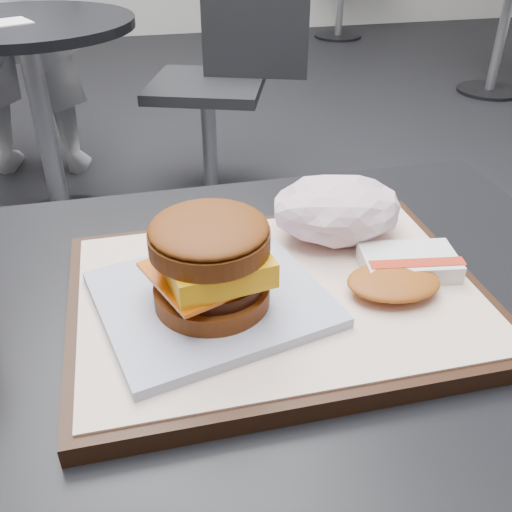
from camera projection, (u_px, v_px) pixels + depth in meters
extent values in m
cube|color=black|center=(231.00, 352.00, 0.52)|extent=(0.80, 0.60, 0.04)
cube|color=black|center=(278.00, 299.00, 0.53)|extent=(0.38, 0.28, 0.02)
cube|color=white|center=(278.00, 290.00, 0.53)|extent=(0.36, 0.26, 0.00)
cube|color=silver|center=(211.00, 298.00, 0.51)|extent=(0.22, 0.21, 0.01)
cylinder|color=#69300F|center=(212.00, 293.00, 0.49)|extent=(0.12, 0.12, 0.02)
cylinder|color=black|center=(214.00, 279.00, 0.48)|extent=(0.10, 0.10, 0.01)
cube|color=#D15207|center=(206.00, 272.00, 0.48)|extent=(0.11, 0.11, 0.00)
cube|color=#FFB510|center=(214.00, 261.00, 0.47)|extent=(0.09, 0.09, 0.02)
cylinder|color=#642F0E|center=(209.00, 240.00, 0.46)|extent=(0.12, 0.12, 0.02)
ellipsoid|color=brown|center=(209.00, 228.00, 0.46)|extent=(0.12, 0.12, 0.02)
cube|color=white|center=(409.00, 263.00, 0.55)|extent=(0.10, 0.07, 0.02)
cube|color=red|center=(417.00, 263.00, 0.53)|extent=(0.09, 0.03, 0.00)
ellipsoid|color=#B15B1C|center=(393.00, 282.00, 0.52)|extent=(0.09, 0.07, 0.01)
cylinder|color=black|center=(65.00, 223.00, 2.20)|extent=(0.44, 0.44, 0.02)
cylinder|color=#A5A5AA|center=(46.00, 134.00, 2.00)|extent=(0.07, 0.07, 0.70)
cylinder|color=black|center=(23.00, 24.00, 1.80)|extent=(0.70, 0.70, 0.03)
cube|color=white|center=(8.00, 22.00, 1.75)|extent=(0.16, 0.16, 0.00)
cylinder|color=#A1A1A6|center=(210.00, 145.00, 2.31)|extent=(0.06, 0.06, 0.44)
cube|color=black|center=(207.00, 86.00, 2.18)|extent=(0.54, 0.54, 0.04)
cube|color=black|center=(255.00, 23.00, 2.10)|extent=(0.39, 0.16, 0.40)
cylinder|color=black|center=(489.00, 90.00, 3.62)|extent=(0.40, 0.40, 0.02)
cylinder|color=#A5A5AA|center=(502.00, 31.00, 3.43)|extent=(0.06, 0.06, 0.70)
cylinder|color=black|center=(338.00, 36.00, 4.93)|extent=(0.40, 0.40, 0.02)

